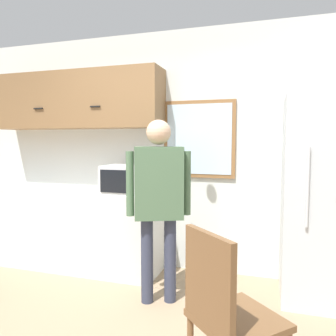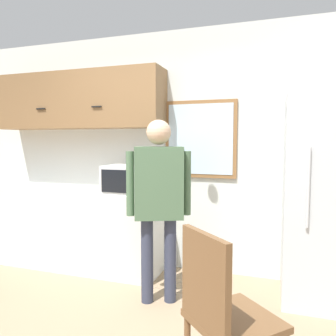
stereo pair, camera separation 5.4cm
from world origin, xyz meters
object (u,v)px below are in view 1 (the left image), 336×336
(microwave, at_px, (128,179))
(refrigerator, at_px, (329,200))
(chair, at_px, (225,308))
(person, at_px, (159,193))

(microwave, height_order, refrigerator, refrigerator)
(microwave, distance_m, chair, 1.95)
(refrigerator, bearing_deg, microwave, -179.08)
(microwave, xyz_separation_m, chair, (1.23, -1.41, -0.53))
(person, height_order, chair, person)
(person, relative_size, chair, 1.69)
(microwave, relative_size, chair, 0.52)
(refrigerator, height_order, chair, refrigerator)
(microwave, bearing_deg, person, -42.03)
(chair, bearing_deg, microwave, -4.36)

